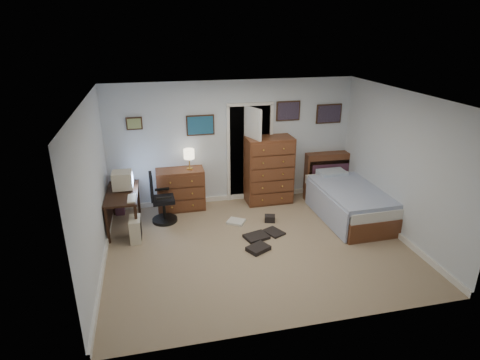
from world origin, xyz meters
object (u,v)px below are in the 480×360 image
object	(u,v)px
office_chair	(161,203)
computer_desk	(118,201)
low_dresser	(181,189)
tall_dresser	(269,170)
bed	(348,201)

from	to	relation	value
office_chair	computer_desk	bearing A→B (deg)	-177.48
computer_desk	low_dresser	distance (m)	1.30
office_chair	tall_dresser	xyz separation A→B (m)	(2.24, 0.48, 0.32)
computer_desk	office_chair	xyz separation A→B (m)	(0.75, 0.06, -0.15)
tall_dresser	bed	world-z (taller)	tall_dresser
tall_dresser	office_chair	bearing A→B (deg)	-168.71
office_chair	bed	distance (m)	3.57
computer_desk	office_chair	bearing A→B (deg)	5.42
low_dresser	bed	xyz separation A→B (m)	(3.10, -1.08, -0.10)
office_chair	low_dresser	xyz separation A→B (m)	(0.42, 0.51, 0.04)
bed	office_chair	bearing A→B (deg)	169.65
office_chair	tall_dresser	bearing A→B (deg)	10.28
office_chair	low_dresser	distance (m)	0.66
low_dresser	tall_dresser	distance (m)	1.84
computer_desk	tall_dresser	distance (m)	3.03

